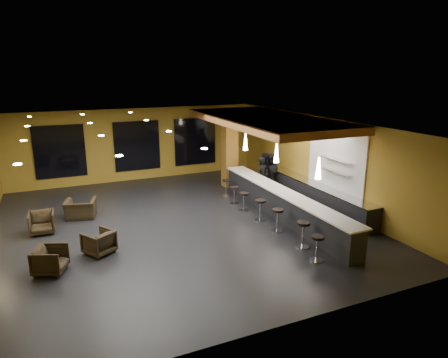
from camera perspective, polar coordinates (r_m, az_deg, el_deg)
name	(u,v)px	position (r m, az deg, el deg)	size (l,w,h in m)	color
floor	(178,225)	(14.36, -6.55, -6.55)	(12.00, 13.00, 0.10)	black
ceiling	(175,124)	(13.44, -7.02, 7.83)	(12.00, 13.00, 0.10)	black
wall_back	(137,144)	(20.01, -12.38, 4.85)	(12.00, 0.10, 3.50)	olive
wall_front	(275,254)	(8.12, 7.33, -10.62)	(12.00, 0.10, 3.50)	olive
wall_right	(321,160)	(16.54, 13.68, 2.59)	(0.10, 13.00, 3.50)	olive
wood_soffit	(265,120)	(15.96, 5.92, 8.37)	(3.60, 8.00, 0.28)	#AA6831
window_left	(60,152)	(19.53, -22.41, 3.64)	(2.20, 0.06, 2.40)	black
window_center	(137,146)	(19.91, -12.31, 4.66)	(2.20, 0.06, 2.40)	black
window_right	(195,141)	(20.70, -4.13, 5.38)	(2.20, 0.06, 2.40)	black
tile_backsplash	(336,160)	(15.67, 15.67, 2.69)	(0.06, 3.20, 2.40)	white
bar_counter	(282,205)	(14.75, 8.26, -3.73)	(0.60, 8.00, 1.00)	black
bar_top	(282,191)	(14.59, 8.34, -1.78)	(0.78, 8.10, 0.05)	silver
prep_counter	(318,196)	(16.26, 13.32, -2.43)	(0.70, 6.00, 0.86)	black
prep_top	(319,185)	(16.13, 13.42, -0.89)	(0.72, 6.00, 0.03)	silver
wall_shelf_lower	(335,171)	(15.52, 15.63, 1.06)	(0.30, 1.50, 0.03)	silver
wall_shelf_upper	(336,160)	(15.42, 15.75, 2.68)	(0.30, 1.50, 0.03)	silver
column	(230,149)	(18.34, 0.80, 4.27)	(0.60, 0.60, 3.50)	brown
pendant_0	(319,168)	(12.66, 13.36, 1.53)	(0.20, 0.20, 0.70)	white
pendant_1	(276,153)	(14.67, 7.51, 3.70)	(0.20, 0.20, 0.70)	white
pendant_2	(246,142)	(16.82, 3.09, 5.30)	(0.20, 0.20, 0.70)	white
staff_a	(262,176)	(17.32, 5.50, 0.43)	(0.61, 0.40, 1.68)	black
staff_b	(266,173)	(17.53, 6.01, 0.81)	(0.88, 0.68, 1.80)	black
staff_c	(271,173)	(17.83, 6.73, 0.92)	(0.84, 0.55, 1.73)	black
armchair_a	(50,260)	(11.86, -23.57, -10.56)	(0.77, 0.80, 0.72)	black
armchair_b	(99,242)	(12.51, -17.45, -8.62)	(0.76, 0.78, 0.71)	black
armchair_c	(42,223)	(14.66, -24.58, -5.69)	(0.79, 0.81, 0.74)	black
armchair_d	(81,209)	(15.61, -19.81, -4.03)	(1.06, 0.93, 0.69)	black
bar_stool_0	(317,245)	(11.75, 13.17, -9.16)	(0.39, 0.39, 0.77)	silver
bar_stool_1	(303,231)	(12.50, 11.23, -7.32)	(0.42, 0.42, 0.83)	silver
bar_stool_2	(278,217)	(13.56, 7.68, -5.43)	(0.40, 0.40, 0.79)	silver
bar_stool_3	(260,207)	(14.44, 5.22, -4.05)	(0.40, 0.40, 0.78)	silver
bar_stool_4	(244,199)	(15.35, 2.87, -2.91)	(0.37, 0.37, 0.74)	silver
bar_stool_5	(234,193)	(16.15, 1.49, -2.01)	(0.36, 0.36, 0.72)	silver
bar_stool_6	(226,185)	(17.20, 0.34, -0.91)	(0.36, 0.36, 0.72)	silver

